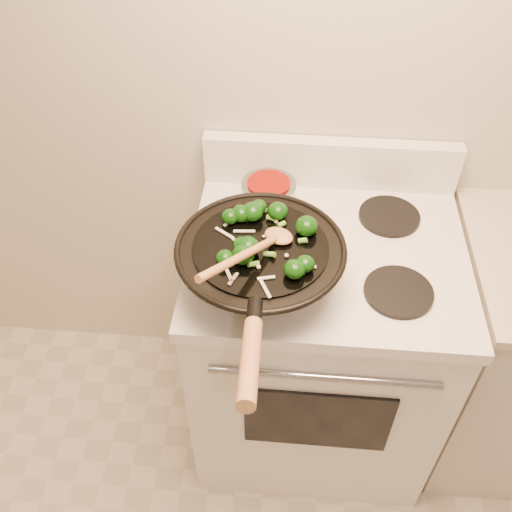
{
  "coord_description": "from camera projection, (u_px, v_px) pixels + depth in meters",
  "views": [
    {
      "loc": [
        -0.24,
        0.01,
        2.04
      ],
      "look_at": [
        -0.33,
        1.01,
        1.04
      ],
      "focal_mm": 40.0,
      "sensor_mm": 36.0,
      "label": 1
    }
  ],
  "objects": [
    {
      "name": "saucepan",
      "position": [
        268.0,
        196.0,
        1.67
      ],
      "size": [
        0.16,
        0.26,
        0.1
      ],
      "color": "gray",
      "rests_on": "stove"
    },
    {
      "name": "wok",
      "position": [
        260.0,
        264.0,
        1.44
      ],
      "size": [
        0.43,
        0.71,
        0.23
      ],
      "color": "black",
      "rests_on": "stove"
    },
    {
      "name": "stove",
      "position": [
        316.0,
        344.0,
        1.92
      ],
      "size": [
        0.78,
        0.67,
        1.08
      ],
      "color": "white",
      "rests_on": "ground"
    },
    {
      "name": "stirfry",
      "position": [
        264.0,
        236.0,
        1.4
      ],
      "size": [
        0.26,
        0.33,
        0.05
      ],
      "color": "#0C3708",
      "rests_on": "wok"
    },
    {
      "name": "wooden_spoon",
      "position": [
        258.0,
        247.0,
        1.34
      ],
      "size": [
        0.21,
        0.32,
        0.13
      ],
      "color": "#B57947",
      "rests_on": "wok"
    }
  ]
}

